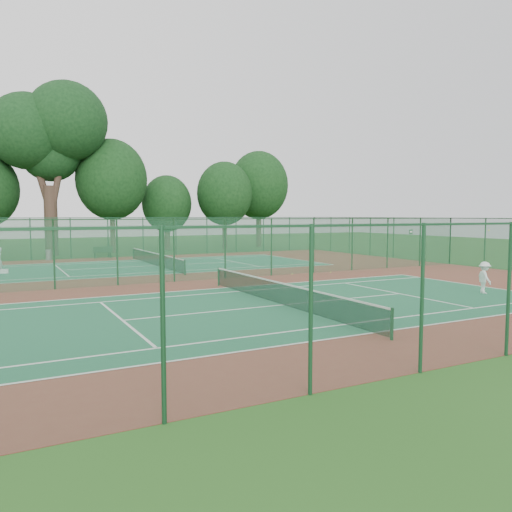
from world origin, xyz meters
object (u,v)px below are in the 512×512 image
Objects in this scene: kit_bag at (2,271)px; big_tree at (49,132)px; trash_bin at (49,255)px; bench at (103,252)px; player_near at (485,278)px.

big_tree reaches higher than kit_bag.
trash_bin is 0.05× the size of big_tree.
kit_bag is at bearing -130.83° from bench.
player_near is at bearing -65.01° from big_tree.
big_tree reaches higher than bench.
big_tree reaches higher than trash_bin.
player_near is 1.72× the size of trash_bin.
player_near is 27.89m from kit_bag.
trash_bin is 4.31m from bench.
big_tree is (4.36, 13.92, 10.99)m from kit_bag.
kit_bag is 0.05× the size of big_tree.
player_near is at bearing -65.67° from bench.
kit_bag is (-3.52, -8.73, -0.29)m from trash_bin.
bench is 12.32m from big_tree.
kit_bag is (-19.94, 19.49, -0.61)m from player_near.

